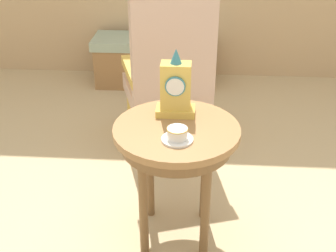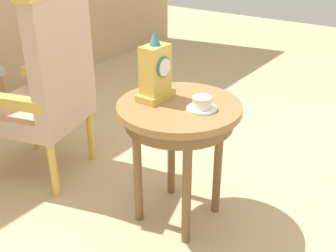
% 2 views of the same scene
% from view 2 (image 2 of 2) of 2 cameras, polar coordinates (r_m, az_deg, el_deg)
% --- Properties ---
extents(ground_plane, '(10.00, 10.00, 0.00)m').
position_cam_2_polar(ground_plane, '(2.33, 0.96, -11.26)').
color(ground_plane, tan).
extents(side_table, '(0.60, 0.60, 0.66)m').
position_cam_2_polar(side_table, '(1.98, 1.55, 0.75)').
color(side_table, '#9E7042').
rests_on(side_table, ground).
extents(teacup_left, '(0.14, 0.14, 0.06)m').
position_cam_2_polar(teacup_left, '(1.88, 4.77, 3.11)').
color(teacup_left, white).
rests_on(teacup_left, side_table).
extents(mantel_clock, '(0.19, 0.11, 0.34)m').
position_cam_2_polar(mantel_clock, '(1.95, -1.76, 7.51)').
color(mantel_clock, gold).
rests_on(mantel_clock, side_table).
extents(armchair, '(0.67, 0.67, 1.14)m').
position_cam_2_polar(armchair, '(2.45, -16.45, 5.52)').
color(armchair, '#CCA893').
rests_on(armchair, ground).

